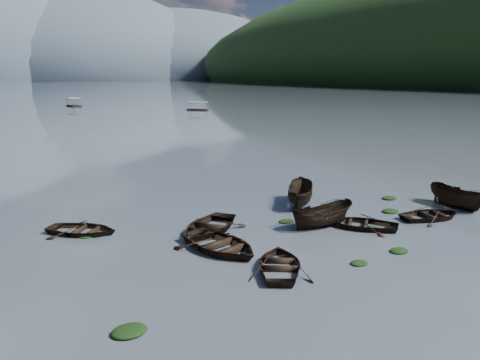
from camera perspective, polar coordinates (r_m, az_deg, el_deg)
name	(u,v)px	position (r m, az deg, el deg)	size (l,w,h in m)	color
ground_plane	(367,276)	(21.89, 15.28, -11.28)	(2400.00, 2400.00, 0.00)	#4B535D
haze_mtn_c	(80,79)	(927.25, -18.96, 11.51)	(520.00, 520.00, 260.00)	#475666
haze_mtn_d	(172,79)	(973.47, -8.24, 12.08)	(520.00, 520.00, 220.00)	#475666
rowboat_0	(220,250)	(24.10, -2.46, -8.54)	(3.54, 4.96, 1.03)	black
rowboat_1	(280,269)	(21.93, 4.89, -10.80)	(2.97, 4.16, 0.86)	black
rowboat_2	(322,226)	(28.11, 9.96, -5.58)	(1.59, 4.21, 1.63)	black
rowboat_3	(361,227)	(28.44, 14.51, -5.59)	(2.97, 4.16, 0.86)	black
rowboat_4	(432,219)	(31.48, 22.31, -4.37)	(2.93, 4.10, 0.85)	black
rowboat_5	(456,207)	(34.83, 24.87, -3.01)	(1.66, 4.40, 1.70)	black
rowboat_6	(82,233)	(27.95, -18.65, -6.19)	(2.89, 4.04, 0.84)	black
rowboat_7	(208,232)	(26.87, -3.88, -6.28)	(3.46, 4.85, 1.00)	black
rowboat_8	(299,205)	(32.44, 7.26, -3.01)	(1.69, 4.50, 1.74)	black
weed_clump_0	(129,333)	(17.45, -13.33, -17.69)	(1.26, 1.03, 0.28)	black
weed_clump_1	(359,264)	(23.13, 14.33, -9.89)	(0.91, 0.73, 0.20)	black
weed_clump_2	(399,252)	(25.20, 18.79, -8.28)	(1.02, 0.82, 0.22)	black
weed_clump_3	(371,229)	(28.35, 15.72, -5.72)	(0.83, 0.70, 0.19)	black
weed_clump_4	(391,212)	(32.04, 17.88, -3.74)	(1.18, 0.94, 0.24)	black
weed_clump_5	(87,237)	(27.31, -18.14, -6.60)	(0.93, 0.75, 0.20)	black
weed_clump_6	(286,222)	(28.61, 5.67, -5.12)	(0.98, 0.82, 0.20)	black
weed_clump_7	(389,199)	(35.35, 17.75, -2.21)	(1.13, 0.90, 0.25)	black
pontoon_centre	(74,106)	(140.93, -19.56, 8.45)	(2.49, 5.98, 2.29)	black
pontoon_right	(198,110)	(118.83, -5.17, 8.46)	(2.18, 5.24, 2.01)	black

